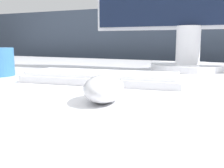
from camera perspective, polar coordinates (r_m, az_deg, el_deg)
name	(u,v)px	position (r m, az deg, el deg)	size (l,w,h in m)	color
partition_panel	(177,103)	(1.45, 14.07, -3.97)	(5.00, 0.03, 1.02)	#333D4C
computer_mouse_near	(104,88)	(0.42, -1.76, -0.94)	(0.09, 0.12, 0.04)	silver
keyboard	(102,77)	(0.61, -2.17, 1.45)	(0.38, 0.17, 0.02)	white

